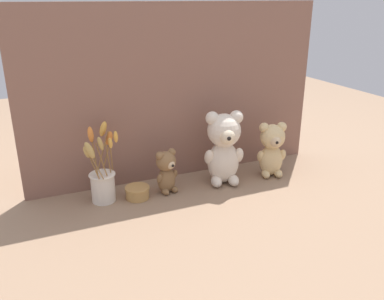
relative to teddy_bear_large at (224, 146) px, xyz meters
The scene contains 7 objects.
ground_plane 0.21m from the teddy_bear_large, behind, with size 4.00×4.00×0.00m, color #8E7056.
backdrop_wall 0.29m from the teddy_bear_large, 132.14° to the left, with size 1.27×0.02×0.72m.
teddy_bear_large is the anchor object (origin of this frame).
teddy_bear_medium 0.23m from the teddy_bear_large, ahead, with size 0.13×0.12×0.24m.
teddy_bear_small 0.26m from the teddy_bear_large, behind, with size 0.10×0.09×0.18m.
flower_vase 0.50m from the teddy_bear_large, behind, with size 0.14×0.17×0.31m.
decorative_tin_tall 0.40m from the teddy_bear_large, behind, with size 0.10×0.10×0.05m.
Camera 1 is at (-0.59, -1.36, 0.74)m, focal length 38.00 mm.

